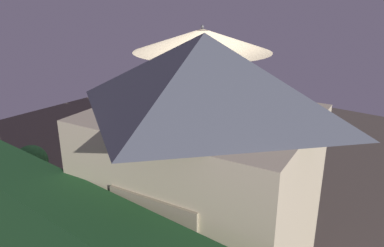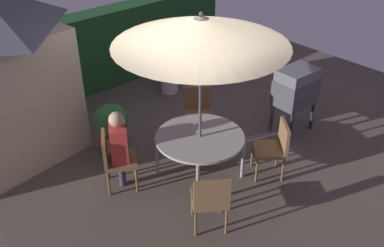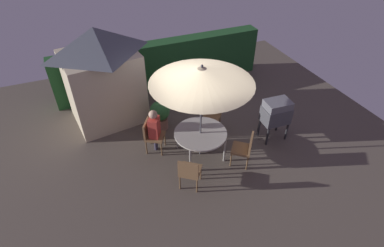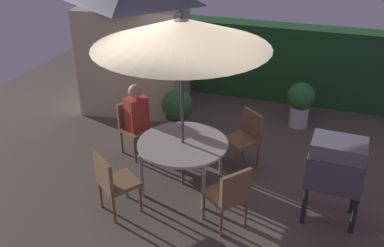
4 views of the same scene
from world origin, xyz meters
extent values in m
plane|color=brown|center=(0.00, 0.00, 0.00)|extent=(11.00, 11.00, 0.00)
cube|color=#1E4C23|center=(0.00, 3.50, 0.80)|extent=(6.99, 0.53, 1.60)
cube|color=#C6B793|center=(-2.06, 2.32, 1.04)|extent=(2.13, 1.89, 2.09)
cylinder|color=#B2ADA3|center=(-0.18, -0.20, 0.71)|extent=(1.32, 1.32, 0.04)
cylinder|color=gray|center=(-0.64, -0.66, 0.34)|extent=(0.05, 0.05, 0.69)
cylinder|color=gray|center=(0.28, -0.66, 0.34)|extent=(0.05, 0.05, 0.69)
cylinder|color=gray|center=(-0.64, 0.26, 0.34)|extent=(0.05, 0.05, 0.69)
cylinder|color=gray|center=(0.28, 0.26, 0.34)|extent=(0.05, 0.05, 0.69)
cylinder|color=#4C4C51|center=(-0.18, -0.20, 1.27)|extent=(0.04, 0.04, 2.53)
cone|color=beige|center=(-0.18, -0.20, 2.34)|extent=(2.35, 2.35, 0.38)
sphere|color=#4C4C51|center=(-0.18, -0.20, 2.56)|extent=(0.06, 0.06, 0.06)
cube|color=#47474C|center=(1.94, -0.33, 0.78)|extent=(0.73, 0.54, 0.45)
cube|color=slate|center=(1.94, -0.33, 1.10)|extent=(0.69, 0.51, 0.20)
cylinder|color=#262628|center=(1.63, -0.54, 0.28)|extent=(0.06, 0.06, 0.55)
cylinder|color=#262628|center=(2.25, -0.54, 0.28)|extent=(0.06, 0.06, 0.55)
cylinder|color=#262628|center=(1.63, -0.12, 0.28)|extent=(0.06, 0.06, 0.55)
cylinder|color=#262628|center=(2.25, -0.12, 0.28)|extent=(0.06, 0.06, 0.55)
cube|color=olive|center=(-1.19, 0.41, 0.45)|extent=(0.63, 0.63, 0.06)
cube|color=olive|center=(-1.37, 0.52, 0.68)|extent=(0.28, 0.42, 0.45)
cylinder|color=brown|center=(-1.26, 0.68, 0.23)|extent=(0.04, 0.04, 0.45)
cylinder|color=brown|center=(-1.46, 0.34, 0.23)|extent=(0.04, 0.04, 0.45)
cylinder|color=brown|center=(-0.91, 0.48, 0.23)|extent=(0.04, 0.04, 0.45)
cylinder|color=brown|center=(-1.12, 0.13, 0.23)|extent=(0.04, 0.04, 0.45)
cube|color=olive|center=(-0.79, -1.05, 0.45)|extent=(0.64, 0.64, 0.06)
cube|color=olive|center=(-0.91, -1.22, 0.68)|extent=(0.40, 0.31, 0.45)
cylinder|color=brown|center=(-1.07, -1.09, 0.23)|extent=(0.04, 0.04, 0.45)
cylinder|color=brown|center=(-0.75, -1.32, 0.23)|extent=(0.04, 0.04, 0.45)
cylinder|color=brown|center=(-0.84, -0.77, 0.23)|extent=(0.04, 0.04, 0.45)
cylinder|color=brown|center=(-0.51, -1.00, 0.23)|extent=(0.04, 0.04, 0.45)
cube|color=olive|center=(0.63, -0.86, 0.45)|extent=(0.65, 0.65, 0.06)
cube|color=olive|center=(0.80, -0.99, 0.68)|extent=(0.33, 0.39, 0.45)
cylinder|color=brown|center=(0.66, -1.14, 0.23)|extent=(0.04, 0.04, 0.45)
cylinder|color=brown|center=(0.92, -0.83, 0.23)|extent=(0.04, 0.04, 0.45)
cylinder|color=brown|center=(0.35, -0.89, 0.23)|extent=(0.04, 0.04, 0.45)
cylinder|color=brown|center=(0.60, -0.58, 0.23)|extent=(0.04, 0.04, 0.45)
cube|color=olive|center=(0.52, 0.61, 0.45)|extent=(0.65, 0.65, 0.06)
cube|color=olive|center=(0.66, 0.77, 0.68)|extent=(0.38, 0.34, 0.45)
cylinder|color=brown|center=(0.80, 0.63, 0.23)|extent=(0.04, 0.04, 0.45)
cylinder|color=brown|center=(0.50, 0.89, 0.23)|extent=(0.04, 0.04, 0.45)
cylinder|color=brown|center=(0.54, 0.33, 0.23)|extent=(0.04, 0.04, 0.45)
cylinder|color=brown|center=(0.24, 0.59, 0.23)|extent=(0.04, 0.04, 0.45)
cylinder|color=silver|center=(1.27, 2.30, 0.20)|extent=(0.35, 0.35, 0.40)
sphere|color=#2D6B33|center=(1.27, 2.30, 0.62)|extent=(0.51, 0.51, 0.51)
cylinder|color=#936651|center=(-0.79, 1.25, 0.18)|extent=(0.43, 0.43, 0.35)
sphere|color=#2D6B33|center=(-0.79, 1.25, 0.59)|extent=(0.56, 0.56, 0.56)
cube|color=#CC3D33|center=(-1.19, 0.41, 0.76)|extent=(0.38, 0.42, 0.55)
sphere|color=tan|center=(-1.19, 0.41, 1.15)|extent=(0.22, 0.22, 0.22)
cylinder|color=#383347|center=(-1.19, 0.41, 0.24)|extent=(0.10, 0.10, 0.48)
camera|label=1|loc=(-3.93, 4.91, 3.11)|focal=34.83mm
camera|label=2|loc=(-3.86, -4.12, 4.27)|focal=41.02mm
camera|label=3|loc=(-2.54, -5.42, 5.53)|focal=28.20mm
camera|label=4|loc=(1.66, -5.31, 3.85)|focal=40.47mm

